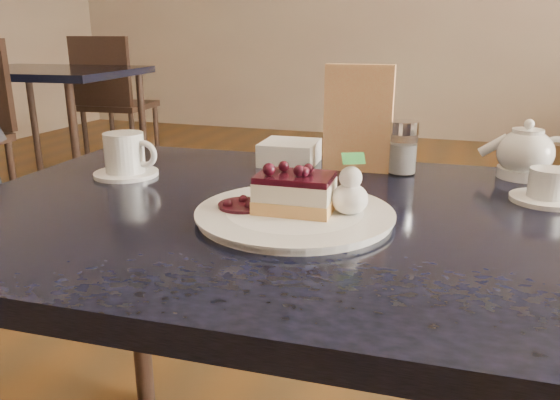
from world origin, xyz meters
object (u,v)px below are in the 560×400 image
(coffee_set, at_px, (126,157))
(bg_table_far_left, at_px, (58,182))
(main_table, at_px, (302,252))
(tea_set, at_px, (529,161))
(cheesecake_slice, at_px, (295,193))
(dessert_plate, at_px, (295,215))

(coffee_set, bearing_deg, bg_table_far_left, 134.24)
(main_table, relative_size, tea_set, 4.46)
(cheesecake_slice, xyz_separation_m, coffee_set, (-0.39, 0.14, -0.00))
(main_table, height_order, coffee_set, coffee_set)
(tea_set, distance_m, bg_table_far_left, 3.06)
(cheesecake_slice, height_order, coffee_set, coffee_set)
(dessert_plate, relative_size, cheesecake_slice, 2.47)
(dessert_plate, distance_m, cheesecake_slice, 0.03)
(cheesecake_slice, relative_size, tea_set, 0.45)
(main_table, relative_size, bg_table_far_left, 0.63)
(cheesecake_slice, relative_size, coffee_set, 0.89)
(main_table, bearing_deg, dessert_plate, -90.00)
(coffee_set, distance_m, tea_set, 0.76)
(cheesecake_slice, bearing_deg, coffee_set, 157.65)
(coffee_set, height_order, tea_set, tea_set)
(dessert_plate, xyz_separation_m, tea_set, (0.35, 0.34, 0.04))
(dessert_plate, distance_m, bg_table_far_left, 2.98)
(dessert_plate, xyz_separation_m, bg_table_far_left, (-2.16, 1.96, -0.65))
(dessert_plate, bearing_deg, bg_table_far_left, 137.77)
(main_table, height_order, bg_table_far_left, bg_table_far_left)
(main_table, bearing_deg, cheesecake_slice, -90.00)
(main_table, bearing_deg, bg_table_far_left, 135.93)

